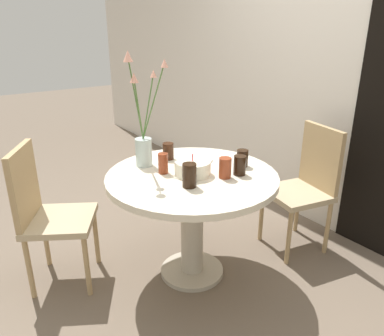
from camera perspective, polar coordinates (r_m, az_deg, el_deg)
The scene contains 14 objects.
ground_plane at distance 2.64m, azimuth -0.00°, elevation -15.57°, with size 16.00×16.00×0.00m, color #6B5B4C.
wall_back at distance 3.06m, azimuth 20.64°, elevation 14.62°, with size 8.00×0.05×2.60m.
dining_table at distance 2.35m, azimuth -0.00°, elevation -4.40°, with size 1.05×1.05×0.72m.
chair_near_front at distance 2.82m, azimuth 17.08°, elevation -1.98°, with size 0.47×0.47×0.92m.
chair_left_flank at distance 2.48m, azimuth -21.42°, elevation -5.85°, with size 0.55×0.55×0.92m.
birthday_cake at distance 2.27m, azimuth 0.15°, elevation 0.05°, with size 0.22×0.22×0.13m.
flower_vase at distance 2.37m, azimuth -7.42°, elevation 4.99°, with size 0.17×0.29×0.72m.
side_plate at distance 2.51m, azimuth 1.12°, elevation 1.28°, with size 0.18×0.18×0.01m.
drink_glass_0 at distance 2.29m, azimuth -4.42°, elevation 0.71°, with size 0.06×0.06×0.13m.
drink_glass_1 at distance 2.53m, azimuth -3.65°, elevation 2.57°, with size 0.07×0.07×0.11m.
drink_glass_2 at distance 2.28m, azimuth 7.28°, elevation 0.42°, with size 0.08×0.08×0.12m.
drink_glass_3 at distance 2.22m, azimuth 5.06°, elevation 0.02°, with size 0.07×0.07×0.12m.
drink_glass_4 at distance 2.09m, azimuth -0.40°, elevation -1.13°, with size 0.08×0.08×0.14m.
drink_glass_5 at distance 2.42m, azimuth 7.67°, elevation 1.50°, with size 0.07×0.07×0.11m.
Camera 1 is at (1.72, -1.23, 1.58)m, focal length 35.00 mm.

